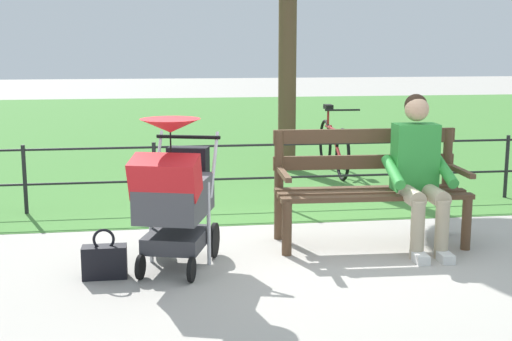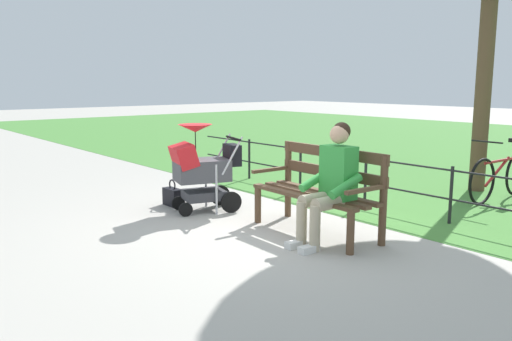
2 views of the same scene
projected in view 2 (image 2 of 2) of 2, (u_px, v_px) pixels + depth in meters
ground_plane at (281, 224)px, 6.25m from camera, size 60.00×60.00×0.00m
park_bench at (321, 187)px, 5.83m from camera, size 1.62×0.66×0.96m
person_on_bench at (331, 180)px, 5.40m from camera, size 0.55×0.74×1.28m
stroller at (201, 167)px, 6.77m from camera, size 0.73×0.98×1.15m
handbag at (173, 197)px, 7.15m from camera, size 0.32×0.14×0.37m
park_fence at (382, 178)px, 6.95m from camera, size 7.71×0.04×0.70m
bicycle at (501, 175)px, 7.46m from camera, size 0.44×1.66×0.89m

